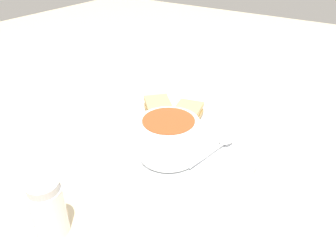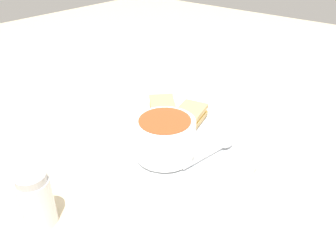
# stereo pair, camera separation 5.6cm
# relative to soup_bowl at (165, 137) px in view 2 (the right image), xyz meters

# --- Properties ---
(ground_plane) EXTENTS (2.40, 2.40, 0.00)m
(ground_plane) POSITION_rel_soup_bowl_xyz_m (0.04, -0.05, -0.05)
(ground_plane) COLOR beige
(plate) EXTENTS (0.37, 0.37, 0.02)m
(plate) POSITION_rel_soup_bowl_xyz_m (0.04, -0.05, -0.04)
(plate) COLOR white
(plate) RESTS_ON ground_plane
(soup_bowl) EXTENTS (0.11, 0.11, 0.07)m
(soup_bowl) POSITION_rel_soup_bowl_xyz_m (0.00, 0.00, 0.00)
(soup_bowl) COLOR white
(soup_bowl) RESTS_ON plate
(spoon) EXTENTS (0.04, 0.13, 0.01)m
(spoon) POSITION_rel_soup_bowl_xyz_m (-0.07, -0.08, -0.03)
(spoon) COLOR silver
(spoon) RESTS_ON plate
(sandwich_half_near) EXTENTS (0.07, 0.09, 0.03)m
(sandwich_half_near) POSITION_rel_soup_bowl_xyz_m (0.04, -0.13, -0.02)
(sandwich_half_near) COLOR tan
(sandwich_half_near) RESTS_ON plate
(sandwich_half_far) EXTENTS (0.09, 0.09, 0.03)m
(sandwich_half_far) POSITION_rel_soup_bowl_xyz_m (0.10, -0.12, -0.02)
(sandwich_half_far) COLOR tan
(sandwich_half_far) RESTS_ON plate
(salt_shaker) EXTENTS (0.05, 0.05, 0.09)m
(salt_shaker) POSITION_rel_soup_bowl_xyz_m (0.05, 0.23, -0.01)
(salt_shaker) COLOR silver
(salt_shaker) RESTS_ON ground_plane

